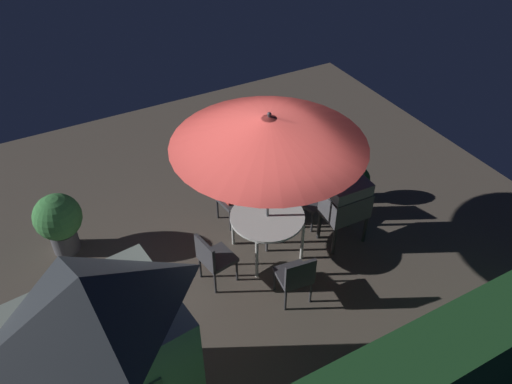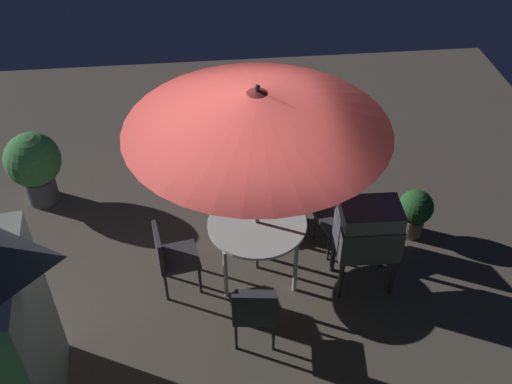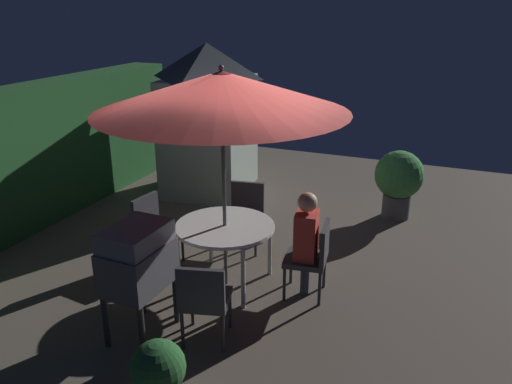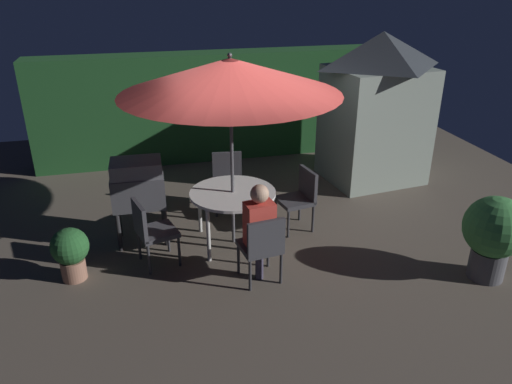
% 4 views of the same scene
% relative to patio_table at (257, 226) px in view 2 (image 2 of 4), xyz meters
% --- Properties ---
extents(ground_plane, '(11.00, 11.00, 0.00)m').
position_rel_patio_table_xyz_m(ground_plane, '(0.41, 0.02, -0.70)').
color(ground_plane, brown).
extents(patio_table, '(1.16, 1.16, 0.77)m').
position_rel_patio_table_xyz_m(patio_table, '(0.00, 0.00, 0.00)').
color(patio_table, white).
rests_on(patio_table, ground).
extents(patio_umbrella, '(2.77, 2.77, 2.59)m').
position_rel_patio_table_xyz_m(patio_umbrella, '(-0.00, 0.00, 1.61)').
color(patio_umbrella, '#4C4C51').
rests_on(patio_umbrella, ground).
extents(bbq_grill, '(0.72, 0.52, 1.20)m').
position_rel_patio_table_xyz_m(bbq_grill, '(-1.23, 0.35, 0.14)').
color(bbq_grill, '#47474C').
rests_on(bbq_grill, ground).
extents(chair_near_shed, '(0.52, 0.52, 0.90)m').
position_rel_patio_table_xyz_m(chair_near_shed, '(0.14, -1.03, -0.18)').
color(chair_near_shed, '#38383D').
rests_on(chair_near_shed, ground).
extents(chair_far_side, '(0.54, 0.53, 0.90)m').
position_rel_patio_table_xyz_m(chair_far_side, '(1.02, 0.18, -0.18)').
color(chair_far_side, '#38383D').
rests_on(chair_far_side, ground).
extents(chair_toward_hedge, '(0.51, 0.52, 0.90)m').
position_rel_patio_table_xyz_m(chair_toward_hedge, '(0.14, 1.08, -0.18)').
color(chair_toward_hedge, '#38383D').
rests_on(chair_toward_hedge, ground).
extents(chair_toward_house, '(0.57, 0.57, 0.90)m').
position_rel_patio_table_xyz_m(chair_toward_house, '(-1.12, -0.31, -0.18)').
color(chair_toward_house, '#38383D').
rests_on(chair_toward_house, ground).
extents(potted_plant_by_shed, '(0.75, 0.75, 1.08)m').
position_rel_patio_table_xyz_m(potted_plant_by_shed, '(2.86, -1.60, -0.08)').
color(potted_plant_by_shed, '#4C4C51').
rests_on(potted_plant_by_shed, ground).
extents(potted_plant_by_grill, '(0.45, 0.45, 0.68)m').
position_rel_patio_table_xyz_m(potted_plant_by_grill, '(-2.09, -0.40, -0.31)').
color(potted_plant_by_grill, '#936651').
rests_on(potted_plant_by_grill, ground).
extents(person_in_red, '(0.37, 0.28, 1.26)m').
position_rel_patio_table_xyz_m(person_in_red, '(0.13, -0.95, 0.08)').
color(person_in_red, '#CC3D33').
rests_on(person_in_red, ground).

